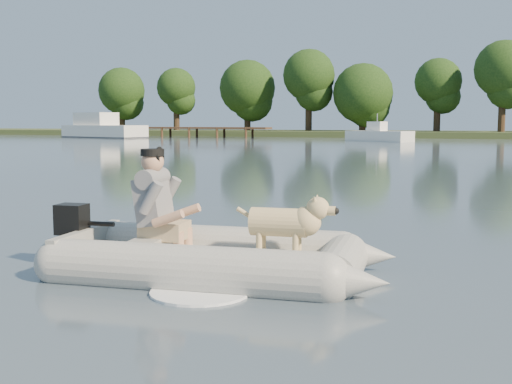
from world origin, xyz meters
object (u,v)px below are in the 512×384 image
at_px(dinghy, 216,218).
at_px(man, 155,198).
at_px(dock, 184,132).
at_px(dog, 279,227).
at_px(motorboat, 379,128).
at_px(cabin_cruiser, 104,125).

bearing_deg(dinghy, man, 175.76).
bearing_deg(dinghy, dock, 111.49).
bearing_deg(dog, dock, 112.12).
bearing_deg(dinghy, motorboat, 91.84).
height_order(dock, man, man).
bearing_deg(motorboat, dock, -171.23).
relative_size(cabin_cruiser, motorboat, 1.70).
relative_size(dock, dinghy, 3.86).
distance_m(dock, dog, 58.22).
bearing_deg(dog, dinghy, -175.43).
distance_m(dock, man, 57.72).
bearing_deg(dock, cabin_cruiser, -146.49).
relative_size(dog, cabin_cruiser, 0.10).
bearing_deg(dock, motorboat, -16.21).
height_order(man, cabin_cruiser, cabin_cruiser).
bearing_deg(motorboat, cabin_cruiser, -158.54).
height_order(cabin_cruiser, motorboat, cabin_cruiser).
bearing_deg(motorboat, man, -58.35).
bearing_deg(dinghy, dog, 4.57).
xyz_separation_m(man, dog, (1.37, 0.14, -0.27)).
distance_m(dinghy, motorboat, 46.06).
relative_size(dinghy, motorboat, 0.85).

